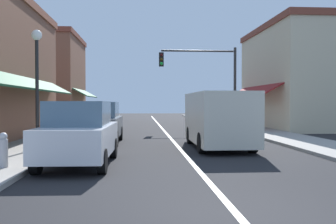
# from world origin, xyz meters

# --- Properties ---
(ground_plane) EXTENTS (80.00, 80.00, 0.00)m
(ground_plane) POSITION_xyz_m (0.00, 18.00, 0.00)
(ground_plane) COLOR black
(sidewalk_left) EXTENTS (2.60, 56.00, 0.12)m
(sidewalk_left) POSITION_xyz_m (-5.50, 18.00, 0.06)
(sidewalk_left) COLOR gray
(sidewalk_left) RESTS_ON ground
(sidewalk_right) EXTENTS (2.60, 56.00, 0.12)m
(sidewalk_right) POSITION_xyz_m (5.50, 18.00, 0.06)
(sidewalk_right) COLOR gray
(sidewalk_right) RESTS_ON ground
(lane_center_stripe) EXTENTS (0.14, 52.00, 0.01)m
(lane_center_stripe) POSITION_xyz_m (0.00, 18.00, 0.00)
(lane_center_stripe) COLOR silver
(lane_center_stripe) RESTS_ON ground
(storefront_right_block) EXTENTS (6.63, 10.20, 7.01)m
(storefront_right_block) POSITION_xyz_m (9.46, 20.00, 3.51)
(storefront_right_block) COLOR beige
(storefront_right_block) RESTS_ON ground
(storefront_far_left) EXTENTS (5.98, 8.20, 7.56)m
(storefront_far_left) POSITION_xyz_m (-9.13, 28.00, 3.79)
(storefront_far_left) COLOR brown
(storefront_far_left) RESTS_ON ground
(parked_car_nearest_left) EXTENTS (1.87, 4.15, 1.77)m
(parked_car_nearest_left) POSITION_xyz_m (-3.16, 5.19, 0.88)
(parked_car_nearest_left) COLOR silver
(parked_car_nearest_left) RESTS_ON ground
(parked_car_second_left) EXTENTS (1.84, 4.13, 1.77)m
(parked_car_second_left) POSITION_xyz_m (-3.23, 10.93, 0.88)
(parked_car_second_left) COLOR #4C5156
(parked_car_second_left) RESTS_ON ground
(van_in_lane) EXTENTS (2.02, 5.19, 2.12)m
(van_in_lane) POSITION_xyz_m (1.50, 8.96, 1.15)
(van_in_lane) COLOR beige
(van_in_lane) RESTS_ON ground
(traffic_signal_mast_arm) EXTENTS (5.15, 0.50, 5.40)m
(traffic_signal_mast_arm) POSITION_xyz_m (2.98, 19.28, 3.71)
(traffic_signal_mast_arm) COLOR #333333
(traffic_signal_mast_arm) RESTS_ON ground
(street_lamp_left_near) EXTENTS (0.36, 0.36, 4.26)m
(street_lamp_left_near) POSITION_xyz_m (-5.07, 8.10, 2.92)
(street_lamp_left_near) COLOR black
(street_lamp_left_near) RESTS_ON ground
(fire_hydrant) EXTENTS (0.22, 0.22, 0.87)m
(fire_hydrant) POSITION_xyz_m (-4.89, 4.30, 0.55)
(fire_hydrant) COLOR #B2B2B7
(fire_hydrant) RESTS_ON ground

